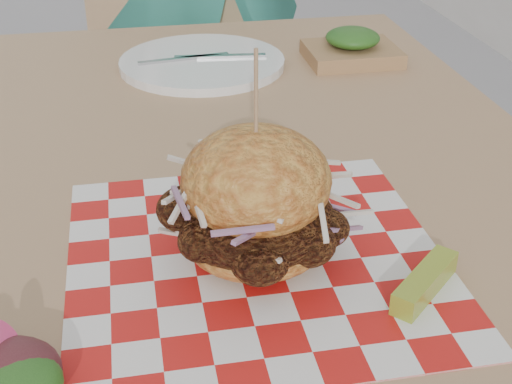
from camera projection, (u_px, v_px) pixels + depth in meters
patio_table at (239, 220)px, 0.90m from camera, size 0.80×1.20×0.75m
patio_chair at (177, 60)px, 1.79m from camera, size 0.44×0.45×0.95m
paper_liner at (256, 258)px, 0.69m from camera, size 0.36×0.36×0.00m
sandwich at (256, 206)px, 0.66m from camera, size 0.18×0.18×0.21m
pickle_spear at (425, 282)px, 0.64m from camera, size 0.08×0.08×0.02m
place_setting at (202, 63)px, 1.17m from camera, size 0.27×0.27×0.02m
kraft_tray at (352, 48)px, 1.18m from camera, size 0.15×0.12×0.06m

